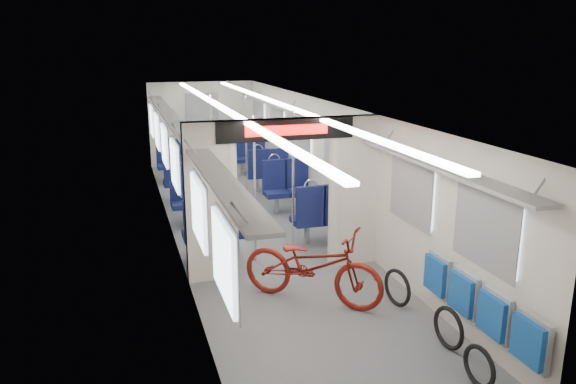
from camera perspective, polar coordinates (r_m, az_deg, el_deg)
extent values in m
plane|color=#515456|center=(10.40, -3.52, -3.78)|extent=(12.00, 12.00, 0.00)
cube|color=beige|center=(9.87, -11.84, 1.84)|extent=(0.02, 12.00, 2.30)
cube|color=beige|center=(10.51, 4.10, 2.92)|extent=(0.02, 12.00, 2.30)
cube|color=beige|center=(15.91, -8.70, 6.89)|extent=(2.90, 0.02, 2.30)
cube|color=beige|center=(4.77, 13.85, -12.79)|extent=(2.90, 0.02, 2.30)
cube|color=silver|center=(9.91, -3.73, 8.92)|extent=(2.90, 12.00, 0.02)
cube|color=white|center=(9.80, -6.89, 8.60)|extent=(0.12, 11.40, 0.04)
cube|color=white|center=(10.05, -0.64, 8.87)|extent=(0.12, 11.40, 0.04)
cube|color=beige|center=(8.02, -8.10, -2.13)|extent=(0.65, 0.18, 2.00)
cube|color=beige|center=(8.63, 6.80, -0.85)|extent=(0.65, 0.18, 2.00)
cube|color=beige|center=(8.01, -0.38, 6.43)|extent=(2.90, 0.18, 0.30)
cylinder|color=beige|center=(8.08, -5.82, -1.94)|extent=(0.20, 0.20, 2.00)
cylinder|color=beige|center=(8.51, 4.80, -1.03)|extent=(0.20, 0.20, 2.00)
cube|color=black|center=(7.90, -0.15, 6.32)|extent=(2.00, 0.03, 0.30)
cube|color=#FF0C07|center=(7.88, -0.10, 6.29)|extent=(1.20, 0.02, 0.14)
cube|color=silver|center=(5.24, -6.56, -6.87)|extent=(0.04, 1.00, 0.75)
cube|color=silver|center=(6.34, 19.58, -3.72)|extent=(0.04, 1.00, 0.75)
cube|color=silver|center=(6.73, -9.07, -1.96)|extent=(0.04, 1.00, 0.75)
cube|color=silver|center=(7.63, 12.54, -0.12)|extent=(0.04, 1.00, 0.75)
cube|color=silver|center=(9.33, -11.44, 2.68)|extent=(0.04, 1.00, 0.75)
cube|color=silver|center=(10.00, 4.99, 3.73)|extent=(0.04, 1.00, 0.75)
cube|color=silver|center=(11.19, -12.44, 4.64)|extent=(0.04, 1.00, 0.75)
cube|color=silver|center=(11.75, 1.53, 5.47)|extent=(0.04, 1.00, 0.75)
cube|color=silver|center=(13.06, -13.16, 6.04)|extent=(0.04, 1.00, 0.75)
cube|color=silver|center=(13.55, -1.03, 6.74)|extent=(0.04, 1.00, 0.75)
cube|color=silver|center=(14.84, -13.68, 7.05)|extent=(0.04, 1.00, 0.75)
cube|color=silver|center=(15.27, -2.91, 7.66)|extent=(0.04, 1.00, 0.75)
cube|color=gray|center=(5.85, -6.72, 1.12)|extent=(0.30, 3.60, 0.04)
cube|color=gray|center=(6.76, 14.99, 2.59)|extent=(0.30, 3.60, 0.04)
cube|color=gray|center=(11.72, -12.11, 7.83)|extent=(0.30, 7.60, 0.04)
cube|color=gray|center=(12.20, -0.03, 8.43)|extent=(0.30, 7.60, 0.04)
cube|color=gray|center=(15.87, -8.65, 6.33)|extent=(0.90, 0.05, 2.00)
imported|color=maroon|center=(7.42, 2.50, -7.44)|extent=(1.91, 1.79, 1.02)
cube|color=gray|center=(6.01, 23.61, -13.70)|extent=(0.06, 0.45, 0.51)
cube|color=navy|center=(5.98, 23.16, -13.83)|extent=(0.06, 0.41, 0.43)
cube|color=gray|center=(6.39, 20.40, -11.64)|extent=(0.06, 0.45, 0.51)
cube|color=navy|center=(6.35, 19.96, -11.74)|extent=(0.06, 0.41, 0.43)
cube|color=gray|center=(6.78, 17.59, -9.78)|extent=(0.06, 0.45, 0.51)
cube|color=navy|center=(6.75, 17.16, -9.87)|extent=(0.06, 0.41, 0.43)
cube|color=gray|center=(7.20, 15.12, -8.12)|extent=(0.06, 0.45, 0.51)
cube|color=navy|center=(7.17, 14.71, -8.19)|extent=(0.06, 0.41, 0.43)
torus|color=black|center=(6.15, 18.82, -16.63)|extent=(0.10, 0.45, 0.45)
torus|color=black|center=(6.71, 15.97, -13.33)|extent=(0.11, 0.50, 0.50)
torus|color=black|center=(7.54, 11.03, -9.68)|extent=(0.16, 0.50, 0.50)
cube|color=#0E133F|center=(9.02, -6.08, -4.14)|extent=(0.49, 0.46, 0.10)
cylinder|color=gray|center=(9.09, -6.04, -5.48)|extent=(0.10, 0.10, 0.35)
cube|color=#0E133F|center=(8.73, -5.91, -2.36)|extent=(0.49, 0.09, 0.60)
torus|color=silver|center=(8.65, -5.96, -0.48)|extent=(0.25, 0.03, 0.25)
cube|color=#0E133F|center=(10.75, -7.97, -1.04)|extent=(0.49, 0.46, 0.10)
cylinder|color=gray|center=(10.82, -7.93, -2.19)|extent=(0.10, 0.10, 0.35)
cube|color=#0E133F|center=(10.84, -8.20, 0.99)|extent=(0.49, 0.09, 0.60)
torus|color=silver|center=(10.77, -8.25, 2.53)|extent=(0.25, 0.03, 0.25)
cube|color=#0E133F|center=(8.95, -9.04, -4.40)|extent=(0.49, 0.46, 0.10)
cylinder|color=gray|center=(9.02, -8.99, -5.75)|extent=(0.10, 0.10, 0.35)
cube|color=#0E133F|center=(8.66, -8.96, -2.62)|extent=(0.49, 0.09, 0.60)
torus|color=silver|center=(8.58, -9.04, -0.72)|extent=(0.25, 0.03, 0.25)
cube|color=#0E133F|center=(10.69, -10.46, -1.24)|extent=(0.49, 0.46, 0.10)
cylinder|color=gray|center=(10.76, -10.40, -2.39)|extent=(0.10, 0.10, 0.35)
cube|color=#0E133F|center=(10.78, -10.66, 0.81)|extent=(0.49, 0.09, 0.60)
torus|color=silver|center=(10.71, -10.74, 2.35)|extent=(0.25, 0.03, 0.25)
cube|color=#0E133F|center=(9.56, 1.94, -2.95)|extent=(0.49, 0.46, 0.10)
cylinder|color=gray|center=(9.63, 1.92, -4.22)|extent=(0.10, 0.10, 0.35)
cube|color=#0E133F|center=(9.28, 2.33, -1.22)|extent=(0.49, 0.09, 0.60)
torus|color=silver|center=(9.21, 2.35, 0.59)|extent=(0.25, 0.03, 0.25)
cube|color=#0E133F|center=(11.27, -1.14, -0.15)|extent=(0.49, 0.46, 0.10)
cylinder|color=gray|center=(11.33, -1.13, -1.25)|extent=(0.10, 0.10, 0.35)
cube|color=#0E133F|center=(11.36, -1.40, 1.80)|extent=(0.49, 0.09, 0.60)
torus|color=silver|center=(11.29, -1.41, 3.30)|extent=(0.25, 0.03, 0.25)
cube|color=#0E133F|center=(9.71, 4.56, -2.69)|extent=(0.49, 0.46, 0.10)
cylinder|color=gray|center=(9.78, 4.54, -3.95)|extent=(0.10, 0.10, 0.35)
cube|color=#0E133F|center=(9.45, 5.02, -0.98)|extent=(0.49, 0.09, 0.60)
torus|color=silver|center=(9.37, 5.06, 0.80)|extent=(0.25, 0.03, 0.25)
cube|color=#0E133F|center=(11.40, 1.14, 0.03)|extent=(0.49, 0.46, 0.10)
cylinder|color=gray|center=(11.46, 1.13, -1.06)|extent=(0.10, 0.10, 0.35)
cube|color=#0E133F|center=(11.49, 0.86, 1.96)|extent=(0.49, 0.09, 0.60)
torus|color=silver|center=(11.42, 0.86, 3.44)|extent=(0.25, 0.03, 0.25)
cube|color=#0E133F|center=(12.40, -9.25, 1.06)|extent=(0.47, 0.44, 0.10)
cylinder|color=gray|center=(12.45, -9.21, 0.06)|extent=(0.10, 0.10, 0.35)
cube|color=#0E133F|center=(12.15, -9.20, 2.42)|extent=(0.47, 0.08, 0.58)
torus|color=silver|center=(12.09, -9.26, 3.76)|extent=(0.24, 0.03, 0.24)
cube|color=#0E133F|center=(14.13, -10.27, 2.73)|extent=(0.47, 0.44, 0.10)
cylinder|color=gray|center=(14.18, -10.22, 1.84)|extent=(0.10, 0.10, 0.35)
cube|color=#0E133F|center=(14.24, -10.42, 4.21)|extent=(0.47, 0.08, 0.58)
torus|color=silver|center=(14.19, -10.47, 5.35)|extent=(0.24, 0.03, 0.24)
cube|color=#0E133F|center=(12.35, -11.41, 0.90)|extent=(0.47, 0.44, 0.10)
cylinder|color=gray|center=(12.40, -11.36, -0.10)|extent=(0.10, 0.10, 0.35)
cube|color=#0E133F|center=(12.10, -11.41, 2.27)|extent=(0.47, 0.08, 0.58)
torus|color=silver|center=(12.04, -11.48, 3.61)|extent=(0.24, 0.03, 0.24)
cube|color=#0E133F|center=(14.09, -12.16, 2.59)|extent=(0.47, 0.44, 0.10)
cylinder|color=gray|center=(14.14, -12.11, 1.70)|extent=(0.10, 0.10, 0.35)
cube|color=#0E133F|center=(14.20, -12.30, 4.08)|extent=(0.47, 0.08, 0.58)
torus|color=silver|center=(14.15, -12.37, 5.23)|extent=(0.24, 0.03, 0.24)
cube|color=#0E133F|center=(12.87, -3.22, 1.75)|extent=(0.47, 0.44, 0.10)
cylinder|color=gray|center=(12.93, -3.21, 0.78)|extent=(0.10, 0.10, 0.35)
cube|color=#0E133F|center=(12.63, -3.05, 3.06)|extent=(0.47, 0.08, 0.57)
torus|color=silver|center=(12.58, -3.07, 4.33)|extent=(0.24, 0.03, 0.24)
cube|color=#0E133F|center=(14.55, -4.88, 3.27)|extent=(0.47, 0.44, 0.10)
cylinder|color=gray|center=(14.60, -4.86, 2.40)|extent=(0.10, 0.10, 0.35)
cube|color=#0E133F|center=(14.66, -5.06, 4.68)|extent=(0.47, 0.08, 0.57)
torus|color=silver|center=(14.61, -5.09, 5.78)|extent=(0.24, 0.03, 0.24)
cube|color=#0E133F|center=(12.99, -1.21, 1.89)|extent=(0.47, 0.44, 0.10)
cylinder|color=gray|center=(13.04, -1.20, 0.93)|extent=(0.10, 0.10, 0.35)
cube|color=#0E133F|center=(12.75, -1.00, 3.19)|extent=(0.47, 0.08, 0.57)
torus|color=silver|center=(12.70, -1.00, 4.45)|extent=(0.24, 0.03, 0.24)
cube|color=#0E133F|center=(14.65, -3.09, 3.38)|extent=(0.47, 0.44, 0.10)
cylinder|color=gray|center=(14.70, -3.07, 2.52)|extent=(0.10, 0.10, 0.35)
cube|color=#0E133F|center=(14.76, -3.27, 4.79)|extent=(0.47, 0.08, 0.57)
torus|color=silver|center=(14.71, -3.29, 5.88)|extent=(0.24, 0.03, 0.24)
cylinder|color=silver|center=(8.53, -3.38, 0.08)|extent=(0.04, 0.04, 2.30)
cylinder|color=silver|center=(9.16, 0.51, 1.15)|extent=(0.04, 0.04, 2.30)
cylinder|color=silver|center=(11.91, -7.69, 4.25)|extent=(0.05, 0.05, 2.30)
cylinder|color=silver|center=(11.63, -4.27, 4.08)|extent=(0.04, 0.04, 2.30)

